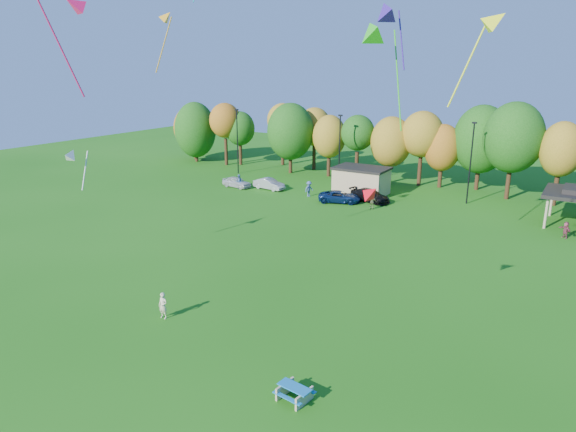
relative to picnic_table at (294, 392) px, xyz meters
The scene contains 21 objects.
ground 3.62m from the picnic_table, behind, with size 160.00×160.00×0.00m, color #19600F.
tree_line 46.46m from the picnic_table, 95.73° to the left, with size 93.57×10.55×11.15m.
lamp_posts 40.67m from the picnic_table, 92.24° to the left, with size 64.50×0.25×9.09m.
utility_building 40.74m from the picnic_table, 109.48° to the left, with size 6.30×4.30×3.25m.
picnic_table is the anchor object (origin of this frame).
kite_flyer 11.31m from the picnic_table, 166.40° to the left, with size 0.61×0.40×1.67m, color beige.
car_a 43.73m from the picnic_table, 130.57° to the left, with size 1.59×3.96×1.35m, color silver.
car_b 42.18m from the picnic_table, 125.19° to the left, with size 1.45×4.16×1.37m, color #9C9DA1.
car_c 36.12m from the picnic_table, 112.75° to the left, with size 2.18×4.73×1.32m, color #0D234E.
car_d 37.23m from the picnic_table, 107.52° to the left, with size 1.98×4.86×1.41m, color black.
far_person_0 38.53m from the picnic_table, 118.32° to the left, with size 1.18×0.68×1.83m, color #445A97.
far_person_1 43.07m from the picnic_table, 130.25° to the left, with size 0.87×0.68×1.79m, color #4E74AD.
far_person_3 33.88m from the picnic_table, 74.91° to the left, with size 1.42×0.45×1.53m, color #873848.
far_person_4 33.95m from the picnic_table, 106.62° to the left, with size 0.98×0.41×1.66m, color olive.
kite_0 22.94m from the picnic_table, 102.27° to the left, with size 3.60×4.03×7.62m.
kite_4 24.70m from the picnic_table, 165.54° to the left, with size 1.15×2.14×3.40m.
kite_8 21.58m from the picnic_table, 69.70° to the left, with size 3.25×1.77×5.44m.
kite_9 23.94m from the picnic_table, 99.37° to the left, with size 2.57×2.64×4.67m.
kite_10 26.34m from the picnic_table, 166.62° to the left, with size 1.84×3.65×6.33m.
kite_11 33.56m from the picnic_table, 143.81° to the left, with size 2.98×2.03×5.31m.
kite_13 10.29m from the picnic_table, 80.12° to the left, with size 1.32×1.11×1.14m.
Camera 1 is at (14.06, -18.04, 15.00)m, focal length 32.00 mm.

